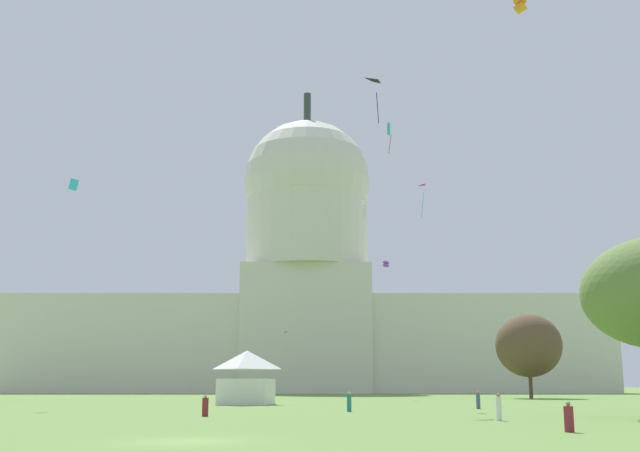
# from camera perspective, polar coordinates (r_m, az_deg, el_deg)

# --- Properties ---
(ground_plane) EXTENTS (800.00, 800.00, 0.00)m
(ground_plane) POSITION_cam_1_polar(r_m,az_deg,el_deg) (33.71, -9.73, -15.06)
(ground_plane) COLOR olive
(capitol_building) EXTENTS (141.12, 31.12, 74.32)m
(capitol_building) POSITION_cam_1_polar(r_m,az_deg,el_deg) (191.08, -1.05, -4.76)
(capitol_building) COLOR beige
(capitol_building) RESTS_ON ground_plane
(event_tent) EXTENTS (6.35, 7.18, 5.85)m
(event_tent) POSITION_cam_1_polar(r_m,az_deg,el_deg) (88.84, -5.40, -10.81)
(event_tent) COLOR white
(event_tent) RESTS_ON ground_plane
(tree_east_mid) EXTENTS (12.19, 11.98, 12.88)m
(tree_east_mid) POSITION_cam_1_polar(r_m,az_deg,el_deg) (127.89, 14.74, -8.34)
(tree_east_mid) COLOR brown
(tree_east_mid) RESTS_ON ground_plane
(person_denim_near_tent) EXTENTS (0.48, 0.48, 1.60)m
(person_denim_near_tent) POSITION_cam_1_polar(r_m,az_deg,el_deg) (75.28, 11.25, -12.25)
(person_denim_near_tent) COLOR #3D5684
(person_denim_near_tent) RESTS_ON ground_plane
(person_maroon_mid_left) EXTENTS (0.61, 0.61, 1.51)m
(person_maroon_mid_left) POSITION_cam_1_polar(r_m,az_deg,el_deg) (58.01, -8.36, -12.77)
(person_maroon_mid_left) COLOR maroon
(person_maroon_mid_left) RESTS_ON ground_plane
(person_maroon_near_tree_east) EXTENTS (0.65, 0.65, 1.46)m
(person_maroon_near_tree_east) POSITION_cam_1_polar(r_m,az_deg,el_deg) (40.98, 17.43, -13.11)
(person_maroon_near_tree_east) COLOR maroon
(person_maroon_near_tree_east) RESTS_ON ground_plane
(person_teal_mid_center) EXTENTS (0.45, 0.45, 1.62)m
(person_teal_mid_center) POSITION_cam_1_polar(r_m,az_deg,el_deg) (66.74, 2.03, -12.61)
(person_teal_mid_center) COLOR #1E757A
(person_teal_mid_center) RESTS_ON ground_plane
(person_white_deep_crowd) EXTENTS (0.47, 0.47, 1.71)m
(person_white_deep_crowd) POSITION_cam_1_polar(r_m,az_deg,el_deg) (52.12, 12.68, -12.66)
(person_white_deep_crowd) COLOR silver
(person_white_deep_crowd) RESTS_ON ground_plane
(kite_white_mid) EXTENTS (0.94, 0.96, 3.54)m
(kite_white_mid) POSITION_cam_1_polar(r_m,az_deg,el_deg) (128.27, 3.11, 1.70)
(kite_white_mid) COLOR white
(kite_blue_low) EXTENTS (1.02, 1.68, 0.34)m
(kite_blue_low) POSITION_cam_1_polar(r_m,az_deg,el_deg) (155.93, -2.37, -7.73)
(kite_blue_low) COLOR blue
(kite_orange_mid) EXTENTS (1.25, 1.23, 1.26)m
(kite_orange_mid) POSITION_cam_1_polar(r_m,az_deg,el_deg) (71.01, 14.16, 15.22)
(kite_orange_mid) COLOR orange
(kite_cyan_mid) EXTENTS (0.95, 0.53, 1.34)m
(kite_cyan_mid) POSITION_cam_1_polar(r_m,az_deg,el_deg) (86.80, -17.43, 2.87)
(kite_cyan_mid) COLOR #33BCDB
(kite_black_mid) EXTENTS (1.88, 1.81, 4.21)m
(kite_black_mid) POSITION_cam_1_polar(r_m,az_deg,el_deg) (79.69, 4.15, 10.13)
(kite_black_mid) COLOR black
(kite_violet_mid) EXTENTS (1.18, 1.18, 1.07)m
(kite_violet_mid) POSITION_cam_1_polar(r_m,az_deg,el_deg) (146.64, 4.70, -2.75)
(kite_violet_mid) COLOR purple
(kite_magenta_mid) EXTENTS (1.17, 1.30, 4.09)m
(kite_magenta_mid) POSITION_cam_1_polar(r_m,az_deg,el_deg) (101.40, 7.48, 2.54)
(kite_magenta_mid) COLOR #D1339E
(kite_turquoise_mid) EXTENTS (0.50, 1.07, 3.57)m
(kite_turquoise_mid) POSITION_cam_1_polar(r_m,az_deg,el_deg) (88.06, 4.91, 6.85)
(kite_turquoise_mid) COLOR teal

